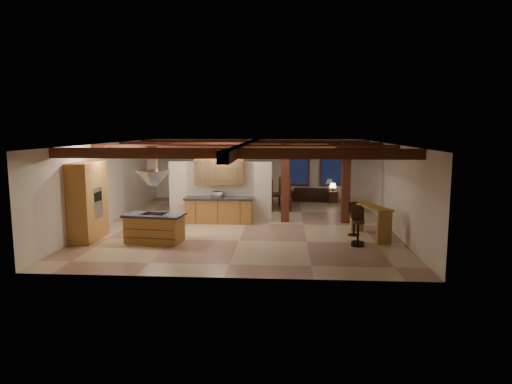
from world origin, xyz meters
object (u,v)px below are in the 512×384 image
(kitchen_island, at_px, (155,227))
(dining_table, at_px, (267,201))
(sofa, at_px, (311,194))
(bar_counter, at_px, (370,216))

(kitchen_island, xyz_separation_m, dining_table, (3.18, 6.10, -0.14))
(sofa, bearing_deg, bar_counter, 103.77)
(dining_table, xyz_separation_m, sofa, (2.02, 2.18, 0.01))
(dining_table, bearing_deg, sofa, 30.50)
(dining_table, relative_size, bar_counter, 0.85)
(kitchen_island, xyz_separation_m, bar_counter, (6.63, 0.97, 0.26))
(kitchen_island, relative_size, dining_table, 1.08)
(sofa, xyz_separation_m, bar_counter, (1.43, -7.31, 0.38))
(bar_counter, bearing_deg, dining_table, 123.99)
(dining_table, relative_size, sofa, 0.80)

